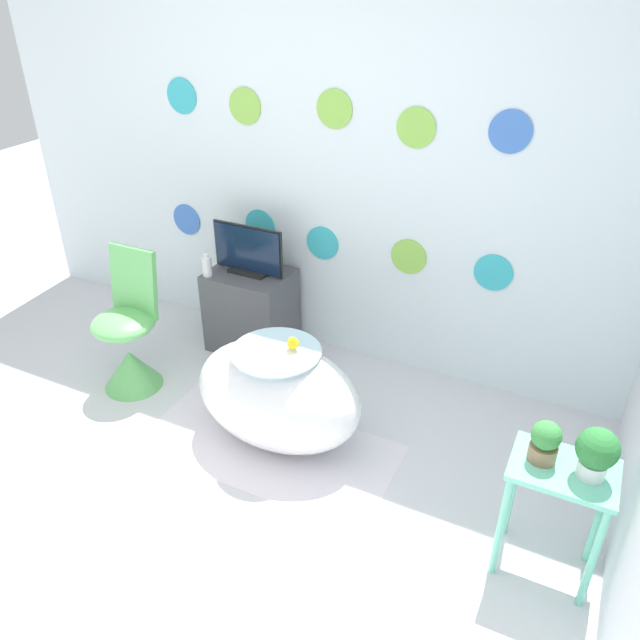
# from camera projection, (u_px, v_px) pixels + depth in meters

# --- Properties ---
(ground_plane) EXTENTS (12.00, 12.00, 0.00)m
(ground_plane) POSITION_uv_depth(u_px,v_px,m) (135.00, 560.00, 2.71)
(ground_plane) COLOR silver
(wall_back_dotted) EXTENTS (4.67, 0.05, 2.60)m
(wall_back_dotted) POSITION_uv_depth(u_px,v_px,m) (330.00, 151.00, 3.56)
(wall_back_dotted) COLOR white
(wall_back_dotted) RESTS_ON ground_plane
(rug) EXTENTS (1.35, 0.66, 0.01)m
(rug) POSITION_uv_depth(u_px,v_px,m) (269.00, 447.00, 3.33)
(rug) COLOR silver
(rug) RESTS_ON ground_plane
(bathtub) EXTENTS (0.91, 0.56, 0.58)m
(bathtub) POSITION_uv_depth(u_px,v_px,m) (278.00, 395.00, 3.24)
(bathtub) COLOR white
(bathtub) RESTS_ON ground_plane
(rubber_duck) EXTENTS (0.06, 0.07, 0.07)m
(rubber_duck) POSITION_uv_depth(u_px,v_px,m) (293.00, 343.00, 3.07)
(rubber_duck) COLOR yellow
(rubber_duck) RESTS_ON bathtub
(chair) EXTENTS (0.37, 0.37, 0.85)m
(chair) POSITION_uv_depth(u_px,v_px,m) (129.00, 346.00, 3.68)
(chair) COLOR #66C166
(chair) RESTS_ON ground_plane
(tv_cabinet) EXTENTS (0.51, 0.39, 0.54)m
(tv_cabinet) POSITION_uv_depth(u_px,v_px,m) (251.00, 310.00, 4.06)
(tv_cabinet) COLOR #4C4C51
(tv_cabinet) RESTS_ON ground_plane
(tv) EXTENTS (0.48, 0.12, 0.32)m
(tv) POSITION_uv_depth(u_px,v_px,m) (248.00, 252.00, 3.85)
(tv) COLOR black
(tv) RESTS_ON tv_cabinet
(vase) EXTENTS (0.06, 0.06, 0.14)m
(vase) POSITION_uv_depth(u_px,v_px,m) (207.00, 266.00, 3.85)
(vase) COLOR white
(vase) RESTS_ON tv_cabinet
(side_table) EXTENTS (0.40, 0.29, 0.57)m
(side_table) POSITION_uv_depth(u_px,v_px,m) (558.00, 493.00, 2.47)
(side_table) COLOR #72D8B7
(side_table) RESTS_ON ground_plane
(potted_plant_left) EXTENTS (0.12, 0.12, 0.18)m
(potted_plant_left) POSITION_uv_depth(u_px,v_px,m) (545.00, 441.00, 2.39)
(potted_plant_left) COLOR #8C6B4C
(potted_plant_left) RESTS_ON side_table
(potted_plant_right) EXTENTS (0.16, 0.16, 0.21)m
(potted_plant_right) POSITION_uv_depth(u_px,v_px,m) (597.00, 452.00, 2.30)
(potted_plant_right) COLOR white
(potted_plant_right) RESTS_ON side_table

